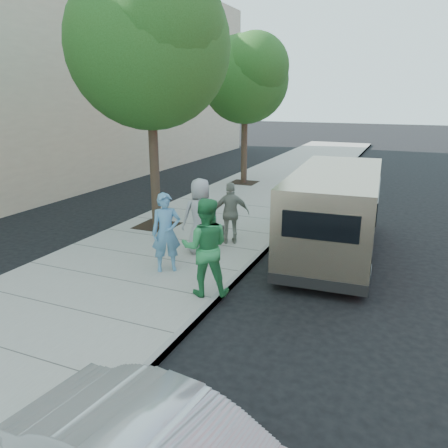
{
  "coord_description": "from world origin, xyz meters",
  "views": [
    {
      "loc": [
        4.8,
        -8.77,
        4.08
      ],
      "look_at": [
        0.82,
        0.46,
        1.1
      ],
      "focal_mm": 35.0,
      "sensor_mm": 36.0,
      "label": 1
    }
  ],
  "objects": [
    {
      "name": "tree_near",
      "position": [
        -2.25,
        2.4,
        5.55
      ],
      "size": [
        4.62,
        4.6,
        7.53
      ],
      "color": "black",
      "rests_on": "sidewalk"
    },
    {
      "name": "curb_face",
      "position": [
        1.44,
        0.0,
        0.07
      ],
      "size": [
        0.12,
        60.0,
        0.16
      ],
      "primitive_type": "cube",
      "color": "gray",
      "rests_on": "ground"
    },
    {
      "name": "person_officer",
      "position": [
        -0.16,
        -0.59,
        1.07
      ],
      "size": [
        0.8,
        0.75,
        1.83
      ],
      "primitive_type": "imported",
      "rotation": [
        0.0,
        0.0,
        0.64
      ],
      "color": "#558DB5",
      "rests_on": "sidewalk"
    },
    {
      "name": "van",
      "position": [
        3.1,
        2.42,
        1.19
      ],
      "size": [
        2.37,
        6.16,
        2.25
      ],
      "rotation": [
        0.0,
        0.0,
        0.06
      ],
      "color": "tan",
      "rests_on": "ground"
    },
    {
      "name": "person_green_shirt",
      "position": [
        1.2,
        -1.36,
        1.16
      ],
      "size": [
        1.2,
        1.08,
        2.01
      ],
      "primitive_type": "imported",
      "rotation": [
        0.0,
        0.0,
        3.54
      ],
      "color": "#2C894A",
      "rests_on": "sidewalk"
    },
    {
      "name": "parking_meter",
      "position": [
        1.25,
        -0.9,
        1.12
      ],
      "size": [
        0.28,
        0.11,
        1.34
      ],
      "rotation": [
        0.0,
        0.0,
        0.04
      ],
      "color": "gray",
      "rests_on": "sidewalk"
    },
    {
      "name": "sidewalk",
      "position": [
        -1.0,
        0.0,
        0.07
      ],
      "size": [
        5.0,
        60.0,
        0.15
      ],
      "primitive_type": "cube",
      "color": "gray",
      "rests_on": "ground"
    },
    {
      "name": "tree_far",
      "position": [
        -2.25,
        10.0,
        4.88
      ],
      "size": [
        3.92,
        3.8,
        6.49
      ],
      "color": "black",
      "rests_on": "sidewalk"
    },
    {
      "name": "person_gray_shirt",
      "position": [
        0.02,
        0.81,
        1.12
      ],
      "size": [
        1.12,
        1.09,
        1.94
      ],
      "primitive_type": "imported",
      "rotation": [
        0.0,
        0.0,
        3.85
      ],
      "color": "#9C9C9F",
      "rests_on": "sidewalk"
    },
    {
      "name": "person_striped_polo",
      "position": [
        0.44,
        1.81,
        1.0
      ],
      "size": [
        1.07,
        0.82,
        1.69
      ],
      "primitive_type": "imported",
      "rotation": [
        0.0,
        0.0,
        3.61
      ],
      "color": "gray",
      "rests_on": "sidewalk"
    },
    {
      "name": "ground",
      "position": [
        0.0,
        0.0,
        0.0
      ],
      "size": [
        120.0,
        120.0,
        0.0
      ],
      "primitive_type": "plane",
      "color": "black",
      "rests_on": "ground"
    }
  ]
}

